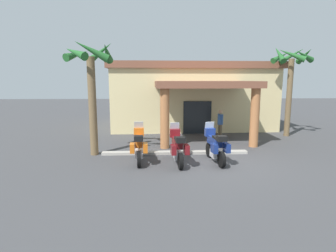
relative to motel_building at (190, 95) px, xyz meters
name	(u,v)px	position (x,y,z in m)	size (l,w,h in m)	color
ground_plane	(219,163)	(0.10, -9.83, -2.34)	(80.00, 80.00, 0.00)	#424244
motel_building	(190,95)	(0.00, 0.00, 0.00)	(11.73, 11.54, 4.61)	beige
motorcycle_orange	(139,146)	(-3.27, -9.53, -1.64)	(0.72, 2.21, 1.61)	black
motorcycle_maroon	(178,147)	(-1.66, -9.86, -1.64)	(0.73, 2.21, 1.61)	black
motorcycle_blue	(216,146)	(-0.05, -9.70, -1.64)	(0.78, 2.21, 1.61)	black
pedestrian	(220,122)	(1.23, -4.93, -1.35)	(0.32, 0.51, 1.70)	brown
palm_tree_near_portico	(291,68)	(5.54, -4.35, 1.78)	(2.31, 2.42, 5.54)	brown
palm_tree_roadside	(91,73)	(-5.41, -8.29, 1.40)	(2.20, 2.31, 5.24)	brown
curb_strip	(175,153)	(-1.66, -8.29, -2.28)	(6.83, 0.36, 0.12)	#ADA89E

